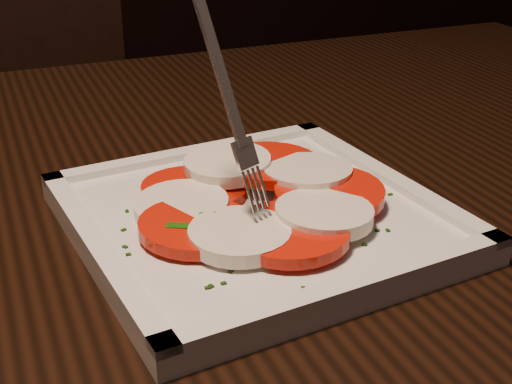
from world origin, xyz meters
name	(u,v)px	position (x,y,z in m)	size (l,w,h in m)	color
table	(238,271)	(0.01, 0.29, 0.65)	(1.20, 0.81, 0.75)	black
chair	(29,117)	(-0.10, 1.15, 0.53)	(0.43, 0.43, 0.93)	black
plate	(256,220)	(-0.01, 0.20, 0.76)	(0.25, 0.25, 0.01)	white
caprese_salad	(256,199)	(-0.01, 0.20, 0.77)	(0.21, 0.22, 0.03)	red
fork	(218,91)	(-0.04, 0.19, 0.86)	(0.03, 0.06, 0.15)	white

